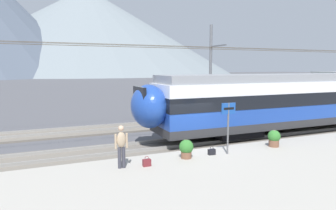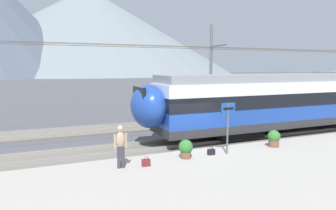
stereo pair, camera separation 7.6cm
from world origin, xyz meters
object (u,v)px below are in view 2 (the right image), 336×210
Objects in this scene: catenary_mast_far_side at (212,69)px; platform_sign at (228,117)px; passenger_walking at (121,144)px; handbag_near_sign at (211,152)px; potted_plant_by_shelter at (186,148)px; handbag_beside_passenger at (146,163)px; potted_plant_platform_edge at (274,138)px; train_near_platform at (321,98)px.

catenary_mast_far_side is 12.65m from platform_sign.
platform_sign is at bearing 0.35° from passenger_walking.
potted_plant_by_shelter reaches higher than handbag_near_sign.
handbag_beside_passenger reaches higher than handbag_near_sign.
potted_plant_by_shelter is (-2.02, 0.14, -1.26)m from platform_sign.
handbag_beside_passenger is 6.81m from potted_plant_platform_edge.
potted_plant_by_shelter reaches higher than handbag_beside_passenger.
handbag_near_sign is at bearing 6.57° from handbag_beside_passenger.
catenary_mast_far_side is 121.35× the size of handbag_beside_passenger.
potted_plant_platform_edge is (-2.92, -10.88, -3.30)m from catenary_mast_far_side.
catenary_mast_far_side is 13.81m from potted_plant_by_shelter.
potted_plant_platform_edge is at bearing 0.36° from handbag_near_sign.
platform_sign is 1.74m from handbag_near_sign.
platform_sign reaches higher than passenger_walking.
catenary_mast_far_side is (-3.86, 7.70, 1.89)m from train_near_platform.
catenary_mast_far_side reaches higher than train_near_platform.
passenger_walking is 1.27m from handbag_beside_passenger.
potted_plant_platform_edge reaches higher than handbag_beside_passenger.
platform_sign is 1.38× the size of passenger_walking.
train_near_platform is 11.11× the size of platform_sign.
handbag_near_sign is at bearing 167.29° from platform_sign.
potted_plant_by_shelter is at bearing 10.29° from handbag_beside_passenger.
handbag_beside_passenger is at bearing -173.43° from handbag_near_sign.
potted_plant_by_shelter is (-4.86, -0.04, 0.00)m from potted_plant_platform_edge.
catenary_mast_far_side is at bearing 46.11° from passenger_walking.
potted_plant_by_shelter is (-1.29, -0.02, 0.32)m from handbag_near_sign.
passenger_walking is 4.14× the size of handbag_beside_passenger.
handbag_near_sign is (4.18, 0.19, -0.81)m from passenger_walking.
catenary_mast_far_side reaches higher than potted_plant_by_shelter.
potted_plant_by_shelter is (-7.78, -10.93, -3.29)m from catenary_mast_far_side.
catenary_mast_far_side reaches higher than handbag_beside_passenger.
passenger_walking is 7.78m from potted_plant_platform_edge.
platform_sign is at bearing 2.98° from handbag_beside_passenger.
potted_plant_platform_edge reaches higher than potted_plant_by_shelter.
train_near_platform is 0.52× the size of catenary_mast_far_side.
platform_sign is 6.10× the size of handbag_near_sign.
passenger_walking is (-10.68, -11.10, -2.80)m from catenary_mast_far_side.
catenary_mast_far_side is 15.31m from handbag_beside_passenger.
potted_plant_by_shelter is at bearing 175.90° from platform_sign.
catenary_mast_far_side is 15.66m from passenger_walking.
catenary_mast_far_side reaches higher than passenger_walking.
potted_plant_by_shelter is (2.90, 0.17, -0.49)m from passenger_walking.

